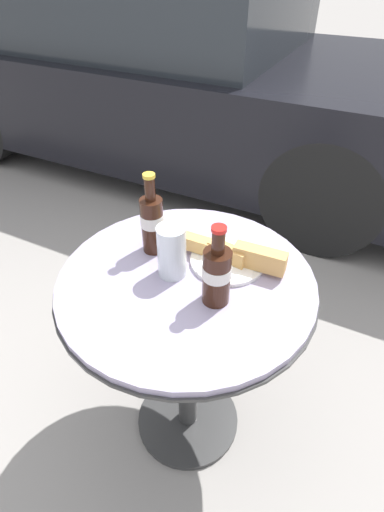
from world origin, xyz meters
TOP-DOWN VIEW (x-y plane):
  - ground_plane at (0.00, 0.00)m, footprint 30.00×30.00m
  - bistro_table at (0.00, 0.00)m, footprint 0.72×0.72m
  - cola_bottle_left at (0.11, -0.04)m, footprint 0.07×0.07m
  - cola_bottle_right at (-0.14, 0.07)m, footprint 0.07×0.07m
  - drinking_glass at (-0.04, -0.00)m, footprint 0.08×0.08m
  - lunch_plate_near at (0.09, 0.11)m, footprint 0.31×0.21m
  - parked_car at (-1.23, 2.14)m, footprint 4.35×1.83m

SIDE VIEW (x-z plane):
  - ground_plane at x=0.00m, z-range 0.00..0.00m
  - bistro_table at x=0.00m, z-range 0.20..0.94m
  - parked_car at x=-1.23m, z-range -0.03..1.29m
  - lunch_plate_near at x=0.09m, z-range 0.73..0.80m
  - drinking_glass at x=-0.04m, z-range 0.73..0.89m
  - cola_bottle_left at x=0.11m, z-range 0.72..0.94m
  - cola_bottle_right at x=-0.14m, z-range 0.72..0.96m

